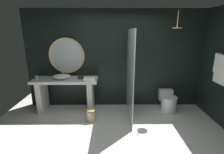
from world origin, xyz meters
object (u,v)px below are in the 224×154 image
hanging_bathrobe (223,68)px  rain_shower_head (177,26)px  tissue_box (81,77)px  folded_hand_towel (90,79)px  tumbler_cup (36,77)px  waste_bin (91,114)px  vessel_sink (62,77)px  toilet (168,102)px  round_wall_mirror (67,56)px

hanging_bathrobe → rain_shower_head: bearing=145.6°
tissue_box → folded_hand_towel: bearing=-37.0°
tissue_box → hanging_bathrobe: hanging_bathrobe is taller
tumbler_cup → tissue_box: tumbler_cup is taller
waste_bin → folded_hand_towel: bearing=95.9°
tumbler_cup → folded_hand_towel: bearing=-7.6°
vessel_sink → tumbler_cup: 0.63m
rain_shower_head → tumbler_cup: bearing=178.2°
rain_shower_head → hanging_bathrobe: rain_shower_head is taller
tissue_box → rain_shower_head: (2.29, -0.13, 1.25)m
waste_bin → tumbler_cup: bearing=159.7°
tissue_box → folded_hand_towel: size_ratio=0.46×
vessel_sink → hanging_bathrobe: 3.71m
rain_shower_head → waste_bin: size_ratio=1.28×
vessel_sink → toilet: bearing=-1.2°
vessel_sink → toilet: 2.86m
round_wall_mirror → vessel_sink: bearing=-110.7°
toilet → folded_hand_towel: (-2.02, -0.16, 0.67)m
hanging_bathrobe → toilet: size_ratio=1.14×
hanging_bathrobe → vessel_sink: bearing=168.8°
vessel_sink → rain_shower_head: bearing=-3.0°
vessel_sink → hanging_bathrobe: hanging_bathrobe is taller
round_wall_mirror → rain_shower_head: bearing=-8.6°
rain_shower_head → waste_bin: rain_shower_head is taller
rain_shower_head → toilet: 1.91m
rain_shower_head → hanging_bathrobe: size_ratio=0.58×
folded_hand_towel → round_wall_mirror: bearing=144.1°
vessel_sink → waste_bin: (0.79, -0.56, -0.77)m
round_wall_mirror → folded_hand_towel: size_ratio=3.19×
vessel_sink → rain_shower_head: rain_shower_head is taller
round_wall_mirror → waste_bin: 1.66m
tumbler_cup → rain_shower_head: 3.63m
vessel_sink → tissue_box: bearing=-2.2°
round_wall_mirror → folded_hand_towel: bearing=-35.9°
tissue_box → tumbler_cup: bearing=-179.1°
toilet → waste_bin: bearing=-165.8°
tumbler_cup → tissue_box: (1.12, 0.02, -0.01)m
tumbler_cup → toilet: (3.40, -0.02, -0.67)m
vessel_sink → folded_hand_towel: size_ratio=1.58×
tumbler_cup → round_wall_mirror: (0.72, 0.29, 0.51)m
rain_shower_head → folded_hand_towel: 2.37m
vessel_sink → rain_shower_head: (2.78, -0.15, 1.23)m
folded_hand_towel → tumbler_cup: bearing=172.4°
tissue_box → waste_bin: 0.97m
tumbler_cup → waste_bin: 1.69m
tissue_box → toilet: (2.28, -0.04, -0.66)m
hanging_bathrobe → waste_bin: (-2.83, 0.16, -1.15)m
tissue_box → toilet: 2.38m
rain_shower_head → round_wall_mirror: bearing=171.4°
folded_hand_towel → vessel_sink: bearing=163.8°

